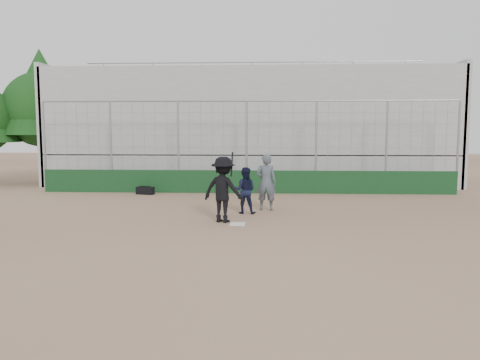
{
  "coord_description": "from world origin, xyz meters",
  "views": [
    {
      "loc": [
        0.76,
        -13.35,
        2.68
      ],
      "look_at": [
        0.0,
        1.4,
        1.15
      ],
      "focal_mm": 35.0,
      "sensor_mm": 36.0,
      "label": 1
    }
  ],
  "objects_px": {
    "batter_at_plate": "(223,189)",
    "catcher_crouched": "(245,198)",
    "equipment_bag": "(145,191)",
    "umpire": "(266,185)"
  },
  "relations": [
    {
      "from": "batter_at_plate",
      "to": "umpire",
      "type": "xyz_separation_m",
      "value": [
        1.28,
        2.16,
        -0.11
      ]
    },
    {
      "from": "batter_at_plate",
      "to": "equipment_bag",
      "type": "relative_size",
      "value": 2.57
    },
    {
      "from": "catcher_crouched",
      "to": "equipment_bag",
      "type": "height_order",
      "value": "catcher_crouched"
    },
    {
      "from": "batter_at_plate",
      "to": "catcher_crouched",
      "type": "xyz_separation_m",
      "value": [
        0.58,
        1.44,
        -0.46
      ]
    },
    {
      "from": "umpire",
      "to": "catcher_crouched",
      "type": "bearing_deg",
      "value": 50.47
    },
    {
      "from": "batter_at_plate",
      "to": "catcher_crouched",
      "type": "height_order",
      "value": "batter_at_plate"
    },
    {
      "from": "catcher_crouched",
      "to": "equipment_bag",
      "type": "relative_size",
      "value": 1.3
    },
    {
      "from": "umpire",
      "to": "equipment_bag",
      "type": "bearing_deg",
      "value": -31.96
    },
    {
      "from": "catcher_crouched",
      "to": "umpire",
      "type": "bearing_deg",
      "value": 46.03
    },
    {
      "from": "batter_at_plate",
      "to": "umpire",
      "type": "distance_m",
      "value": 2.52
    }
  ]
}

